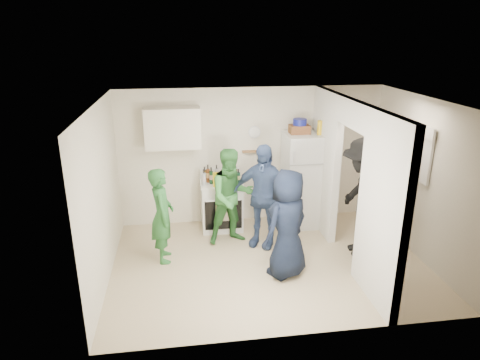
# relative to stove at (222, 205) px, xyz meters

# --- Properties ---
(floor) EXTENTS (4.80, 4.80, 0.00)m
(floor) POSITION_rel_stove_xyz_m (0.60, -1.37, -0.44)
(floor) COLOR tan
(floor) RESTS_ON ground
(wall_back) EXTENTS (4.80, 0.00, 4.80)m
(wall_back) POSITION_rel_stove_xyz_m (0.60, 0.33, 0.81)
(wall_back) COLOR silver
(wall_back) RESTS_ON floor
(wall_front) EXTENTS (4.80, 0.00, 4.80)m
(wall_front) POSITION_rel_stove_xyz_m (0.60, -3.07, 0.81)
(wall_front) COLOR silver
(wall_front) RESTS_ON floor
(wall_left) EXTENTS (0.00, 3.40, 3.40)m
(wall_left) POSITION_rel_stove_xyz_m (-1.80, -1.37, 0.81)
(wall_left) COLOR silver
(wall_left) RESTS_ON floor
(wall_right) EXTENTS (0.00, 3.40, 3.40)m
(wall_right) POSITION_rel_stove_xyz_m (3.00, -1.37, 0.81)
(wall_right) COLOR silver
(wall_right) RESTS_ON floor
(ceiling) EXTENTS (4.80, 4.80, 0.00)m
(ceiling) POSITION_rel_stove_xyz_m (0.60, -1.37, 2.06)
(ceiling) COLOR white
(ceiling) RESTS_ON wall_back
(partition_pier_back) EXTENTS (0.12, 1.20, 2.50)m
(partition_pier_back) POSITION_rel_stove_xyz_m (1.80, -0.27, 0.81)
(partition_pier_back) COLOR silver
(partition_pier_back) RESTS_ON floor
(partition_pier_front) EXTENTS (0.12, 1.20, 2.50)m
(partition_pier_front) POSITION_rel_stove_xyz_m (1.80, -2.47, 0.81)
(partition_pier_front) COLOR silver
(partition_pier_front) RESTS_ON floor
(partition_header) EXTENTS (0.12, 1.00, 0.40)m
(partition_header) POSITION_rel_stove_xyz_m (1.80, -1.37, 1.86)
(partition_header) COLOR silver
(partition_header) RESTS_ON partition_pier_back
(stove) EXTENTS (0.75, 0.62, 0.89)m
(stove) POSITION_rel_stove_xyz_m (0.00, 0.00, 0.00)
(stove) COLOR white
(stove) RESTS_ON floor
(upper_cabinet) EXTENTS (0.95, 0.34, 0.70)m
(upper_cabinet) POSITION_rel_stove_xyz_m (-0.80, 0.15, 1.41)
(upper_cabinet) COLOR silver
(upper_cabinet) RESTS_ON wall_back
(fridge) EXTENTS (0.71, 0.69, 1.72)m
(fridge) POSITION_rel_stove_xyz_m (1.49, -0.03, 0.41)
(fridge) COLOR silver
(fridge) RESTS_ON floor
(wicker_basket) EXTENTS (0.35, 0.25, 0.15)m
(wicker_basket) POSITION_rel_stove_xyz_m (1.39, 0.02, 1.35)
(wicker_basket) COLOR brown
(wicker_basket) RESTS_ON fridge
(blue_bowl) EXTENTS (0.24, 0.24, 0.11)m
(blue_bowl) POSITION_rel_stove_xyz_m (1.39, 0.02, 1.48)
(blue_bowl) COLOR navy
(blue_bowl) RESTS_ON wicker_basket
(yellow_cup_stack_top) EXTENTS (0.09, 0.09, 0.25)m
(yellow_cup_stack_top) POSITION_rel_stove_xyz_m (1.71, -0.13, 1.40)
(yellow_cup_stack_top) COLOR gold
(yellow_cup_stack_top) RESTS_ON fridge
(wall_clock) EXTENTS (0.22, 0.02, 0.22)m
(wall_clock) POSITION_rel_stove_xyz_m (0.65, 0.31, 1.26)
(wall_clock) COLOR white
(wall_clock) RESTS_ON wall_back
(spice_shelf) EXTENTS (0.35, 0.08, 0.03)m
(spice_shelf) POSITION_rel_stove_xyz_m (0.60, 0.28, 0.91)
(spice_shelf) COLOR olive
(spice_shelf) RESTS_ON wall_back
(nook_window) EXTENTS (0.03, 0.70, 0.80)m
(nook_window) POSITION_rel_stove_xyz_m (2.98, -1.17, 1.21)
(nook_window) COLOR black
(nook_window) RESTS_ON wall_right
(nook_window_frame) EXTENTS (0.04, 0.76, 0.86)m
(nook_window_frame) POSITION_rel_stove_xyz_m (2.96, -1.17, 1.21)
(nook_window_frame) COLOR white
(nook_window_frame) RESTS_ON wall_right
(nook_valance) EXTENTS (0.04, 0.82, 0.18)m
(nook_valance) POSITION_rel_stove_xyz_m (2.94, -1.17, 1.56)
(nook_valance) COLOR white
(nook_valance) RESTS_ON wall_right
(yellow_cup_stack_stove) EXTENTS (0.09, 0.09, 0.25)m
(yellow_cup_stack_stove) POSITION_rel_stove_xyz_m (-0.12, -0.22, 0.57)
(yellow_cup_stack_stove) COLOR yellow
(yellow_cup_stack_stove) RESTS_ON stove
(red_cup) EXTENTS (0.09, 0.09, 0.12)m
(red_cup) POSITION_rel_stove_xyz_m (0.22, -0.20, 0.50)
(red_cup) COLOR red
(red_cup) RESTS_ON stove
(person_green_left) EXTENTS (0.39, 0.57, 1.51)m
(person_green_left) POSITION_rel_stove_xyz_m (-1.02, -1.02, 0.31)
(person_green_left) COLOR #2B6C35
(person_green_left) RESTS_ON floor
(person_green_center) EXTENTS (0.91, 0.78, 1.64)m
(person_green_center) POSITION_rel_stove_xyz_m (0.12, -0.57, 0.37)
(person_green_center) COLOR #3B8740
(person_green_center) RESTS_ON floor
(person_denim) EXTENTS (1.10, 0.90, 1.75)m
(person_denim) POSITION_rel_stove_xyz_m (0.60, -0.75, 0.43)
(person_denim) COLOR #374779
(person_denim) RESTS_ON floor
(person_navy) EXTENTS (0.94, 0.87, 1.62)m
(person_navy) POSITION_rel_stove_xyz_m (0.77, -1.72, 0.37)
(person_navy) COLOR black
(person_navy) RESTS_ON floor
(person_nook) EXTENTS (0.84, 1.30, 1.91)m
(person_nook) POSITION_rel_stove_xyz_m (2.08, -1.25, 0.51)
(person_nook) COLOR black
(person_nook) RESTS_ON floor
(bottle_a) EXTENTS (0.07, 0.07, 0.25)m
(bottle_a) POSITION_rel_stove_xyz_m (-0.28, 0.12, 0.57)
(bottle_a) COLOR brown
(bottle_a) RESTS_ON stove
(bottle_b) EXTENTS (0.06, 0.06, 0.30)m
(bottle_b) POSITION_rel_stove_xyz_m (-0.18, -0.06, 0.59)
(bottle_b) COLOR #153F22
(bottle_b) RESTS_ON stove
(bottle_c) EXTENTS (0.06, 0.06, 0.27)m
(bottle_c) POSITION_rel_stove_xyz_m (-0.07, 0.14, 0.58)
(bottle_c) COLOR silver
(bottle_c) RESTS_ON stove
(bottle_d) EXTENTS (0.06, 0.06, 0.25)m
(bottle_d) POSITION_rel_stove_xyz_m (0.00, -0.06, 0.57)
(bottle_d) COLOR maroon
(bottle_d) RESTS_ON stove
(bottle_e) EXTENTS (0.07, 0.07, 0.25)m
(bottle_e) POSITION_rel_stove_xyz_m (0.12, 0.16, 0.57)
(bottle_e) COLOR #99A6AA
(bottle_e) RESTS_ON stove
(bottle_f) EXTENTS (0.06, 0.06, 0.28)m
(bottle_f) POSITION_rel_stove_xyz_m (0.20, 0.01, 0.58)
(bottle_f) COLOR #163F18
(bottle_f) RESTS_ON stove
(bottle_g) EXTENTS (0.06, 0.06, 0.24)m
(bottle_g) POSITION_rel_stove_xyz_m (0.27, 0.13, 0.57)
(bottle_g) COLOR brown
(bottle_g) RESTS_ON stove
(bottle_h) EXTENTS (0.07, 0.07, 0.29)m
(bottle_h) POSITION_rel_stove_xyz_m (-0.31, -0.13, 0.59)
(bottle_h) COLOR #9FA4AA
(bottle_h) RESTS_ON stove
(bottle_i) EXTENTS (0.08, 0.08, 0.26)m
(bottle_i) POSITION_rel_stove_xyz_m (0.05, 0.10, 0.57)
(bottle_i) COLOR #5B0F0F
(bottle_i) RESTS_ON stove
(bottle_j) EXTENTS (0.07, 0.07, 0.26)m
(bottle_j) POSITION_rel_stove_xyz_m (0.29, -0.11, 0.58)
(bottle_j) COLOR #1A4D35
(bottle_j) RESTS_ON stove
(bottle_k) EXTENTS (0.07, 0.07, 0.32)m
(bottle_k) POSITION_rel_stove_xyz_m (-0.23, 0.02, 0.61)
(bottle_k) COLOR brown
(bottle_k) RESTS_ON stove
(bottle_l) EXTENTS (0.07, 0.07, 0.28)m
(bottle_l) POSITION_rel_stove_xyz_m (0.13, -0.15, 0.58)
(bottle_l) COLOR gray
(bottle_l) RESTS_ON stove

